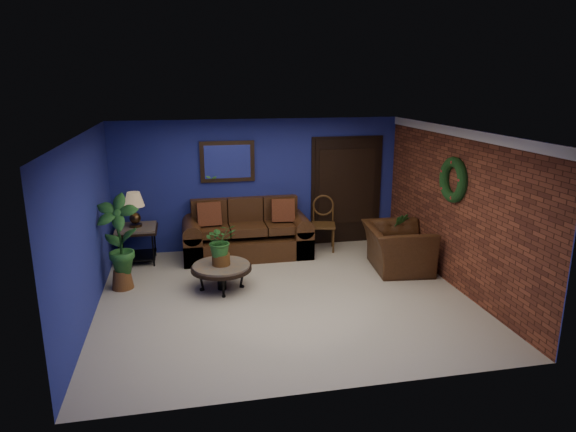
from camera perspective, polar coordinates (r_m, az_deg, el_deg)
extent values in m
plane|color=#BDB39D|center=(7.93, -0.40, -8.94)|extent=(5.50, 5.50, 0.00)
cube|color=navy|center=(9.91, -3.22, 3.52)|extent=(5.50, 0.04, 2.50)
cube|color=navy|center=(7.50, -21.51, -1.28)|extent=(0.04, 5.00, 2.50)
cube|color=brown|center=(8.47, 18.17, 0.80)|extent=(0.04, 5.00, 2.50)
cube|color=white|center=(7.28, -0.43, 9.35)|extent=(5.50, 5.00, 0.02)
cube|color=white|center=(8.26, 18.65, 8.75)|extent=(0.03, 5.00, 0.14)
cube|color=#442F18|center=(9.72, -6.75, 6.03)|extent=(1.02, 0.06, 0.77)
cube|color=black|center=(10.32, 6.49, 2.76)|extent=(1.44, 0.06, 2.18)
torus|color=black|center=(8.39, 17.89, 3.84)|extent=(0.16, 0.72, 0.72)
cube|color=#402312|center=(9.66, -4.55, -3.31)|extent=(2.35, 1.02, 0.39)
cube|color=#402312|center=(9.91, -4.86, -0.71)|extent=(2.01, 0.28, 0.96)
cube|color=#402312|center=(9.44, -8.59, -1.59)|extent=(0.65, 0.70, 0.15)
cube|color=#402312|center=(9.49, -4.55, -1.37)|extent=(0.65, 0.70, 0.15)
cube|color=#402312|center=(9.59, -0.58, -1.15)|extent=(0.65, 0.70, 0.15)
cube|color=#402312|center=(9.58, -10.55, -3.21)|extent=(0.34, 1.02, 0.53)
cube|color=#402312|center=(9.80, 1.28, -2.53)|extent=(0.34, 1.02, 0.53)
cube|color=maroon|center=(9.40, -8.76, 0.20)|extent=(0.43, 0.13, 0.43)
cube|color=maroon|center=(9.56, -0.55, 0.62)|extent=(0.43, 0.13, 0.43)
cylinder|color=#55504B|center=(8.12, -7.42, -5.55)|extent=(0.90, 0.90, 0.05)
cylinder|color=black|center=(8.14, -7.41, -5.78)|extent=(0.95, 0.95, 0.05)
cylinder|color=black|center=(8.20, -7.37, -6.89)|extent=(0.14, 0.14, 0.36)
cube|color=#55504B|center=(9.56, -16.53, -1.27)|extent=(0.69, 0.69, 0.05)
cube|color=black|center=(9.57, -16.52, -1.50)|extent=(0.73, 0.73, 0.04)
cube|color=black|center=(9.71, -16.31, -4.24)|extent=(0.62, 0.62, 0.03)
cylinder|color=black|center=(9.41, -18.29, -3.72)|extent=(0.03, 0.03, 0.64)
cylinder|color=black|center=(9.35, -14.76, -3.56)|extent=(0.03, 0.03, 0.64)
cylinder|color=black|center=(9.95, -17.93, -2.67)|extent=(0.03, 0.03, 0.64)
cylinder|color=black|center=(9.90, -14.60, -2.51)|extent=(0.03, 0.03, 0.64)
cylinder|color=#442F18|center=(9.54, -16.56, -0.99)|extent=(0.22, 0.22, 0.05)
sphere|color=#442F18|center=(9.52, -16.60, -0.36)|extent=(0.20, 0.20, 0.20)
cylinder|color=#442F18|center=(9.48, -16.68, 0.59)|extent=(0.02, 0.02, 0.25)
cone|color=#967A55|center=(9.43, -16.76, 1.66)|extent=(0.36, 0.36, 0.25)
cube|color=#533617|center=(9.90, 3.95, -1.04)|extent=(0.54, 0.54, 0.04)
torus|color=#533617|center=(10.00, 3.95, 1.19)|extent=(0.42, 0.14, 0.42)
cylinder|color=#533617|center=(9.79, 2.84, -2.78)|extent=(0.04, 0.04, 0.47)
cylinder|color=#533617|center=(9.80, 5.06, -2.79)|extent=(0.04, 0.04, 0.47)
cylinder|color=#533617|center=(10.15, 2.82, -2.12)|extent=(0.04, 0.04, 0.47)
cylinder|color=#533617|center=(10.16, 4.96, -2.14)|extent=(0.04, 0.04, 0.47)
imported|color=#402312|center=(9.10, 12.05, -3.47)|extent=(1.16, 1.30, 0.77)
cylinder|color=brown|center=(8.09, -7.44, -4.79)|extent=(0.28, 0.28, 0.18)
imported|color=#1B5822|center=(7.99, -7.52, -2.70)|extent=(0.56, 0.51, 0.54)
cylinder|color=brown|center=(9.68, 11.93, -4.13)|extent=(0.26, 0.26, 0.20)
imported|color=#1B5822|center=(9.55, 12.07, -1.78)|extent=(0.47, 0.42, 0.73)
cylinder|color=brown|center=(8.59, -17.92, -6.70)|extent=(0.34, 0.34, 0.30)
imported|color=#1B5822|center=(8.35, -18.32, -2.03)|extent=(0.76, 0.61, 1.26)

